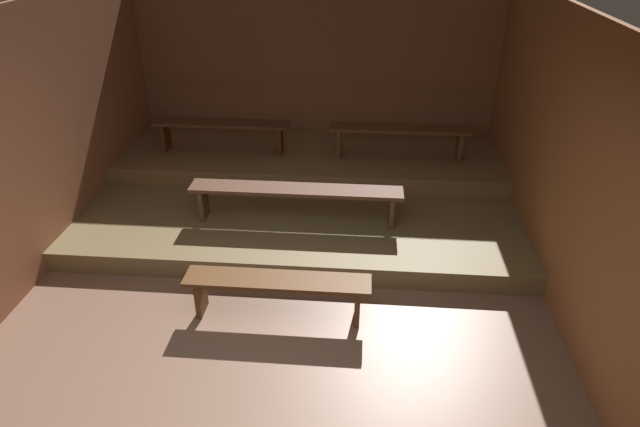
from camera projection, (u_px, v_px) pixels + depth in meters
The scene contains 10 objects.
ground at pixel (298, 241), 6.34m from camera, with size 5.97×5.66×0.08m, color #815E4B.
wall_back at pixel (316, 72), 7.81m from camera, with size 5.97×0.06×2.63m, color brown.
wall_left at pixel (58, 125), 5.87m from camera, with size 0.06×5.66×2.63m, color #98593B.
wall_right at pixel (549, 140), 5.48m from camera, with size 0.06×5.66×2.63m, color #935830.
platform_lower at pixel (305, 199), 6.93m from camera, with size 5.17×3.33×0.23m, color olive.
platform_middle at pixel (311, 157), 7.53m from camera, with size 5.17×1.68×0.23m, color olive.
bench_floor_center at pixel (278, 286), 4.95m from camera, with size 1.72×0.30×0.43m.
bench_lower_center at pixel (296, 194), 6.05m from camera, with size 2.40×0.30×0.43m.
bench_middle_left at pixel (222, 128), 7.27m from camera, with size 1.84×0.30×0.43m.
bench_middle_right at pixel (399, 133), 7.09m from camera, with size 1.84×0.30×0.43m.
Camera 1 is at (0.71, -2.89, 3.36)m, focal length 30.15 mm.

